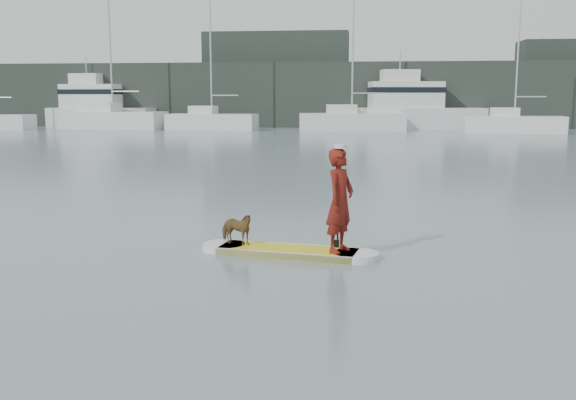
# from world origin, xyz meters

# --- Properties ---
(ground) EXTENTS (140.00, 140.00, 0.00)m
(ground) POSITION_xyz_m (0.00, 0.00, 0.00)
(ground) COLOR slate
(ground) RESTS_ON ground
(paddleboard) EXTENTS (3.26, 1.23, 0.12)m
(paddleboard) POSITION_xyz_m (-2.96, 1.75, 0.06)
(paddleboard) COLOR yellow
(paddleboard) RESTS_ON ground
(paddler) EXTENTS (0.68, 0.79, 1.83)m
(paddler) POSITION_xyz_m (-2.02, 1.59, 1.03)
(paddler) COLOR maroon
(paddler) RESTS_ON paddleboard
(white_cap) EXTENTS (0.22, 0.22, 0.07)m
(white_cap) POSITION_xyz_m (-2.02, 1.59, 1.98)
(white_cap) COLOR silver
(white_cap) RESTS_ON paddler
(dog) EXTENTS (0.78, 0.56, 0.60)m
(dog) POSITION_xyz_m (-3.94, 1.92, 0.42)
(dog) COLOR brown
(dog) RESTS_ON paddleboard
(paddle) EXTENTS (0.10, 0.30, 2.00)m
(paddle) POSITION_xyz_m (-2.09, 1.89, 0.80)
(paddle) COLOR black
(paddle) RESTS_ON ground
(sailboat_b) EXTENTS (9.83, 4.44, 14.08)m
(sailboat_b) POSITION_xyz_m (-23.71, 45.88, 0.98)
(sailboat_b) COLOR silver
(sailboat_b) RESTS_ON ground
(sailboat_c) EXTENTS (7.87, 3.14, 11.06)m
(sailboat_c) POSITION_xyz_m (-14.54, 45.07, 0.82)
(sailboat_c) COLOR silver
(sailboat_c) RESTS_ON ground
(sailboat_d) EXTENTS (9.05, 3.72, 12.96)m
(sailboat_d) POSITION_xyz_m (-2.54, 45.16, 0.93)
(sailboat_d) COLOR silver
(sailboat_d) RESTS_ON ground
(sailboat_e) EXTENTS (7.82, 3.30, 11.01)m
(sailboat_e) POSITION_xyz_m (10.31, 43.24, 0.79)
(sailboat_e) COLOR silver
(sailboat_e) RESTS_ON ground
(motor_yacht_a) EXTENTS (11.83, 5.18, 6.86)m
(motor_yacht_a) POSITION_xyz_m (2.82, 48.73, 1.93)
(motor_yacht_a) COLOR silver
(motor_yacht_a) RESTS_ON ground
(motor_yacht_b) EXTENTS (10.24, 4.11, 6.61)m
(motor_yacht_b) POSITION_xyz_m (-26.48, 49.49, 1.86)
(motor_yacht_b) COLOR silver
(motor_yacht_b) RESTS_ON ground
(shore_mass) EXTENTS (90.00, 6.00, 6.00)m
(shore_mass) POSITION_xyz_m (0.00, 53.00, 3.00)
(shore_mass) COLOR #212924
(shore_mass) RESTS_ON ground
(shore_building_west) EXTENTS (14.00, 4.00, 9.00)m
(shore_building_west) POSITION_xyz_m (-10.00, 54.00, 4.50)
(shore_building_west) COLOR #212924
(shore_building_west) RESTS_ON ground
(shore_building_east) EXTENTS (10.00, 4.00, 8.00)m
(shore_building_east) POSITION_xyz_m (18.00, 54.00, 4.00)
(shore_building_east) COLOR #212924
(shore_building_east) RESTS_ON ground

